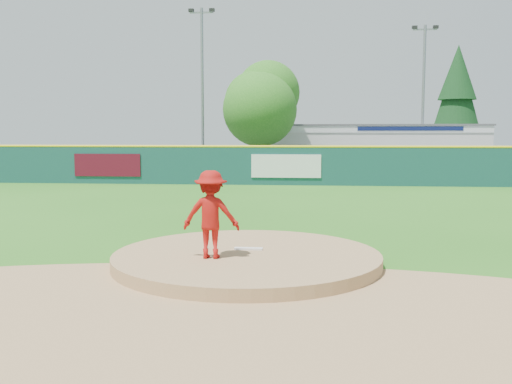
# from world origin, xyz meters

# --- Properties ---
(ground) EXTENTS (120.00, 120.00, 0.00)m
(ground) POSITION_xyz_m (0.00, 0.00, 0.00)
(ground) COLOR #286B19
(ground) RESTS_ON ground
(pitchers_mound) EXTENTS (5.50, 5.50, 0.50)m
(pitchers_mound) POSITION_xyz_m (0.00, 0.00, 0.00)
(pitchers_mound) COLOR #9E774C
(pitchers_mound) RESTS_ON ground
(pitching_rubber) EXTENTS (0.60, 0.15, 0.04)m
(pitching_rubber) POSITION_xyz_m (0.00, 0.30, 0.27)
(pitching_rubber) COLOR white
(pitching_rubber) RESTS_ON pitchers_mound
(infield_dirt_arc) EXTENTS (15.40, 15.40, 0.01)m
(infield_dirt_arc) POSITION_xyz_m (0.00, -3.00, 0.01)
(infield_dirt_arc) COLOR #9E774C
(infield_dirt_arc) RESTS_ON ground
(parking_lot) EXTENTS (44.00, 16.00, 0.02)m
(parking_lot) POSITION_xyz_m (0.00, 27.00, 0.01)
(parking_lot) COLOR #38383A
(parking_lot) RESTS_ON ground
(pitcher) EXTENTS (1.13, 0.66, 1.73)m
(pitcher) POSITION_xyz_m (-0.65, -0.54, 1.11)
(pitcher) COLOR #A4110E
(pitcher) RESTS_ON pitchers_mound
(van) EXTENTS (4.86, 3.51, 1.23)m
(van) POSITION_xyz_m (2.14, 25.78, 0.63)
(van) COLOR silver
(van) RESTS_ON parking_lot
(pool_building_grp) EXTENTS (15.20, 8.20, 3.31)m
(pool_building_grp) POSITION_xyz_m (6.00, 31.99, 1.66)
(pool_building_grp) COLOR silver
(pool_building_grp) RESTS_ON ground
(fence_banners) EXTENTS (13.11, 0.04, 1.20)m
(fence_banners) POSITION_xyz_m (-4.69, 17.92, 1.00)
(fence_banners) COLOR #580C1C
(fence_banners) RESTS_ON ground
(playground_slide) EXTENTS (0.88, 2.49, 1.37)m
(playground_slide) POSITION_xyz_m (-14.86, 21.65, 0.70)
(playground_slide) COLOR blue
(playground_slide) RESTS_ON ground
(outfield_fence) EXTENTS (40.00, 0.14, 2.07)m
(outfield_fence) POSITION_xyz_m (0.00, 18.00, 1.09)
(outfield_fence) COLOR #144240
(outfield_fence) RESTS_ON ground
(deciduous_tree) EXTENTS (5.60, 5.60, 7.36)m
(deciduous_tree) POSITION_xyz_m (-2.00, 25.00, 4.55)
(deciduous_tree) COLOR #382314
(deciduous_tree) RESTS_ON ground
(conifer_tree) EXTENTS (4.40, 4.40, 9.50)m
(conifer_tree) POSITION_xyz_m (13.00, 36.00, 5.54)
(conifer_tree) COLOR #382314
(conifer_tree) RESTS_ON ground
(light_pole_left) EXTENTS (1.75, 0.25, 11.00)m
(light_pole_left) POSITION_xyz_m (-6.00, 27.00, 6.05)
(light_pole_left) COLOR gray
(light_pole_left) RESTS_ON ground
(light_pole_right) EXTENTS (1.75, 0.25, 10.00)m
(light_pole_right) POSITION_xyz_m (9.00, 29.00, 5.54)
(light_pole_right) COLOR gray
(light_pole_right) RESTS_ON ground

